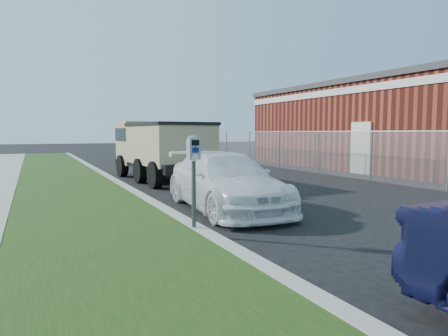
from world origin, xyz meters
name	(u,v)px	position (x,y,z in m)	size (l,w,h in m)	color
ground	(304,216)	(0.00, 0.00, 0.00)	(120.00, 120.00, 0.00)	black
streetside	(10,220)	(-5.57, 2.00, 0.07)	(6.12, 50.00, 0.15)	gray
chainlink_fence	(318,144)	(6.00, 7.00, 1.26)	(0.06, 30.06, 30.00)	slate
brick_building	(399,125)	(12.00, 8.00, 2.13)	(9.20, 14.20, 4.17)	maroon
parking_meter	(194,161)	(-2.67, -0.45, 1.29)	(0.23, 0.17, 1.57)	#3F4247
white_wagon	(225,181)	(-1.15, 1.47, 0.65)	(1.81, 4.45, 1.29)	white
dump_truck	(160,147)	(-0.81, 7.78, 1.23)	(2.55, 5.72, 2.19)	black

